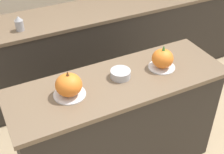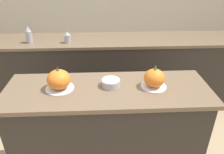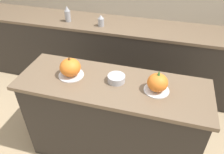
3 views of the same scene
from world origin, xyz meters
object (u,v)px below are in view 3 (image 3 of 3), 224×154
bottle_tall (68,14)px  bottle_short (101,21)px  pumpkin_cake_right (157,83)px  mixing_bowl (116,78)px  pumpkin_cake_left (70,68)px

bottle_tall → bottle_short: bearing=-3.1°
bottle_tall → bottle_short: (0.47, -0.02, -0.03)m
pumpkin_cake_right → bottle_short: bearing=126.9°
bottle_short → mixing_bowl: (0.48, -1.06, -0.04)m
pumpkin_cake_left → pumpkin_cake_right: bearing=-0.5°
pumpkin_cake_right → bottle_tall: 1.71m
mixing_bowl → pumpkin_cake_left: bearing=-176.6°
pumpkin_cake_right → pumpkin_cake_left: bearing=179.5°
bottle_tall → pumpkin_cake_left: bearing=-64.0°
pumpkin_cake_left → bottle_tall: bearing=116.0°
bottle_tall → bottle_short: size_ratio=1.44×
pumpkin_cake_right → bottle_short: (-0.82, 1.10, -0.01)m
pumpkin_cake_left → pumpkin_cake_right: size_ratio=1.08×
pumpkin_cake_right → mixing_bowl: 0.35m
bottle_tall → mixing_bowl: size_ratio=1.38×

